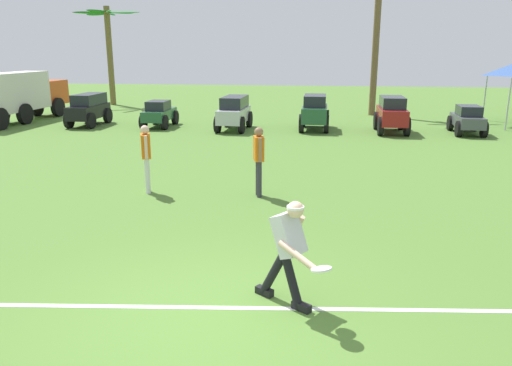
# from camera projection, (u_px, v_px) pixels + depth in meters

# --- Properties ---
(ground_plane) EXTENTS (80.00, 80.00, 0.00)m
(ground_plane) POSITION_uv_depth(u_px,v_px,m) (199.00, 321.00, 6.08)
(ground_plane) COLOR #517A30
(field_line_paint) EXTENTS (19.91, 2.13, 0.01)m
(field_line_paint) POSITION_uv_depth(u_px,v_px,m) (206.00, 307.00, 6.40)
(field_line_paint) COLOR white
(field_line_paint) RESTS_ON ground_plane
(frisbee_thrower) EXTENTS (0.85, 0.84, 1.42)m
(frisbee_thrower) POSITION_uv_depth(u_px,v_px,m) (288.00, 247.00, 6.28)
(frisbee_thrower) COLOR black
(frisbee_thrower) RESTS_ON ground_plane
(frisbee_in_flight) EXTENTS (0.34, 0.34, 0.08)m
(frisbee_in_flight) POSITION_uv_depth(u_px,v_px,m) (321.00, 269.00, 5.73)
(frisbee_in_flight) COLOR white
(teammate_near_sideline) EXTENTS (0.31, 0.48, 1.56)m
(teammate_near_sideline) POSITION_uv_depth(u_px,v_px,m) (146.00, 153.00, 11.28)
(teammate_near_sideline) COLOR silver
(teammate_near_sideline) RESTS_ON ground_plane
(teammate_midfield) EXTENTS (0.28, 0.49, 1.56)m
(teammate_midfield) POSITION_uv_depth(u_px,v_px,m) (259.00, 155.00, 11.00)
(teammate_midfield) COLOR #33333D
(teammate_midfield) RESTS_ON ground_plane
(parked_car_slot_a) EXTENTS (1.16, 2.41, 1.34)m
(parked_car_slot_a) POSITION_uv_depth(u_px,v_px,m) (89.00, 109.00, 21.37)
(parked_car_slot_a) COLOR black
(parked_car_slot_a) RESTS_ON ground_plane
(parked_car_slot_b) EXTENTS (1.08, 2.20, 1.10)m
(parked_car_slot_b) POSITION_uv_depth(u_px,v_px,m) (159.00, 113.00, 21.01)
(parked_car_slot_b) COLOR #235133
(parked_car_slot_b) RESTS_ON ground_plane
(parked_car_slot_c) EXTENTS (1.24, 2.44, 1.34)m
(parked_car_slot_c) POSITION_uv_depth(u_px,v_px,m) (234.00, 112.00, 20.23)
(parked_car_slot_c) COLOR #B7BABF
(parked_car_slot_c) RESTS_ON ground_plane
(parked_car_slot_d) EXTENTS (1.19, 2.36, 1.40)m
(parked_car_slot_d) POSITION_uv_depth(u_px,v_px,m) (315.00, 111.00, 20.23)
(parked_car_slot_d) COLOR #235133
(parked_car_slot_d) RESTS_ON ground_plane
(parked_car_slot_e) EXTENTS (1.17, 2.35, 1.40)m
(parked_car_slot_e) POSITION_uv_depth(u_px,v_px,m) (392.00, 114.00, 19.53)
(parked_car_slot_e) COLOR maroon
(parked_car_slot_e) RESTS_ON ground_plane
(parked_car_slot_f) EXTENTS (1.17, 2.24, 1.10)m
(parked_car_slot_f) POSITION_uv_depth(u_px,v_px,m) (467.00, 119.00, 19.26)
(parked_car_slot_f) COLOR #474C51
(parked_car_slot_f) RESTS_ON ground_plane
(box_truck) EXTENTS (1.65, 5.95, 2.20)m
(box_truck) POSITION_uv_depth(u_px,v_px,m) (19.00, 94.00, 22.21)
(box_truck) COLOR #CC4C19
(box_truck) RESTS_ON ground_plane
(palm_tree_far_left) EXTENTS (3.65, 3.00, 5.52)m
(palm_tree_far_left) POSITION_uv_depth(u_px,v_px,m) (109.00, 45.00, 28.57)
(palm_tree_far_left) COLOR brown
(palm_tree_far_left) RESTS_ON ground_plane
(palm_tree_left_of_centre) EXTENTS (3.38, 3.34, 7.49)m
(palm_tree_left_of_centre) POSITION_uv_depth(u_px,v_px,m) (377.00, 22.00, 23.72)
(palm_tree_left_of_centre) COLOR brown
(palm_tree_left_of_centre) RESTS_ON ground_plane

